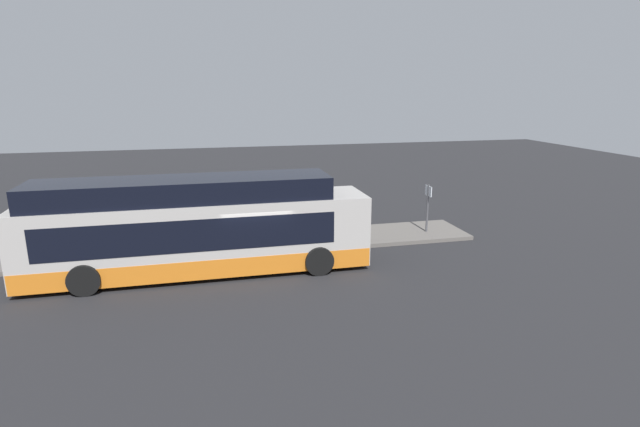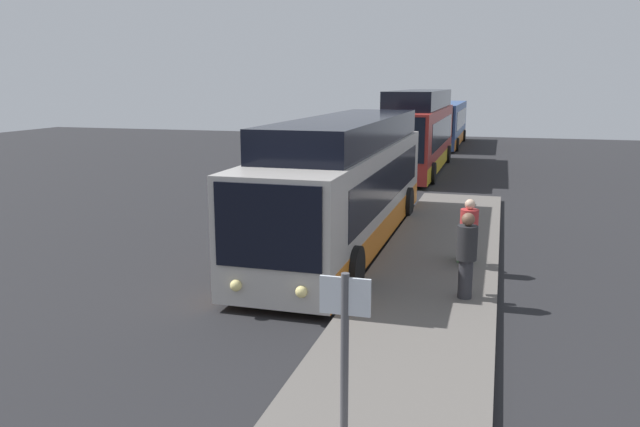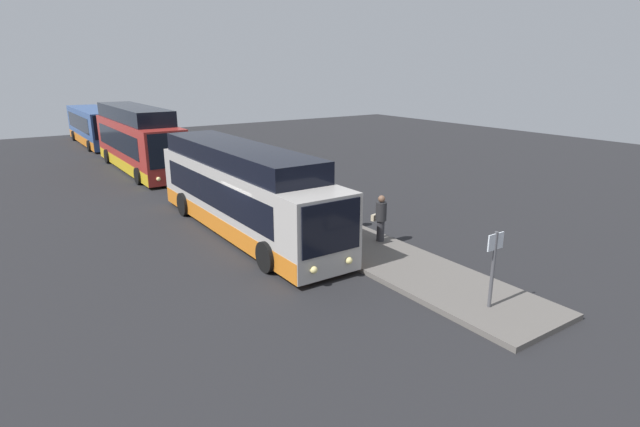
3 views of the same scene
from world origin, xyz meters
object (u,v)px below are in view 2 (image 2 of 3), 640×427
object	(u,v)px
suitcase	(462,249)
bus_lead	(346,187)
bus_second	(419,135)
sign_post	(345,340)
bus_third	(443,124)
passenger_waiting	(466,253)
passenger_boarding	(469,231)

from	to	relation	value
suitcase	bus_lead	bearing A→B (deg)	-115.42
bus_second	sign_post	size ratio (longest dim) A/B	5.70
bus_third	sign_post	bearing A→B (deg)	3.62
bus_lead	bus_third	distance (m)	29.69
suitcase	sign_post	bearing A→B (deg)	-5.61
bus_third	passenger_waiting	size ratio (longest dim) A/B	6.47
passenger_waiting	suitcase	xyz separation A→B (m)	(-2.81, -0.24, -0.66)
bus_second	bus_lead	bearing A→B (deg)	-0.00
suitcase	passenger_boarding	bearing A→B (deg)	17.51
bus_third	sign_post	distance (m)	40.11
bus_second	suitcase	distance (m)	17.71
bus_third	suitcase	distance (m)	31.50
bus_lead	bus_second	xyz separation A→B (m)	(-15.71, 0.00, 0.25)
bus_second	bus_third	bearing A→B (deg)	180.00
bus_third	passenger_boarding	world-z (taller)	bus_third
passenger_waiting	sign_post	distance (m)	6.03
bus_second	passenger_waiting	xyz separation A→B (m)	(20.14, 3.63, -0.73)
sign_post	suitcase	bearing A→B (deg)	174.39
bus_third	passenger_boarding	distance (m)	32.02
sign_post	passenger_boarding	bearing A→B (deg)	172.92
passenger_waiting	sign_post	xyz separation A→B (m)	(5.92, -1.10, 0.42)
bus_lead	passenger_boarding	xyz separation A→B (m)	(2.13, 3.55, -0.57)
bus_second	bus_third	size ratio (longest dim) A/B	1.08
bus_lead	bus_third	size ratio (longest dim) A/B	1.07
passenger_waiting	sign_post	size ratio (longest dim) A/B	0.82
bus_third	bus_lead	bearing A→B (deg)	-0.00
bus_second	suitcase	size ratio (longest dim) A/B	14.84
passenger_boarding	sign_post	xyz separation A→B (m)	(8.21, -1.02, 0.50)
bus_second	passenger_boarding	distance (m)	18.21
bus_third	suitcase	bearing A→B (deg)	6.18
passenger_boarding	suitcase	distance (m)	0.79
bus_second	sign_post	xyz separation A→B (m)	(26.05, 2.53, -0.31)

